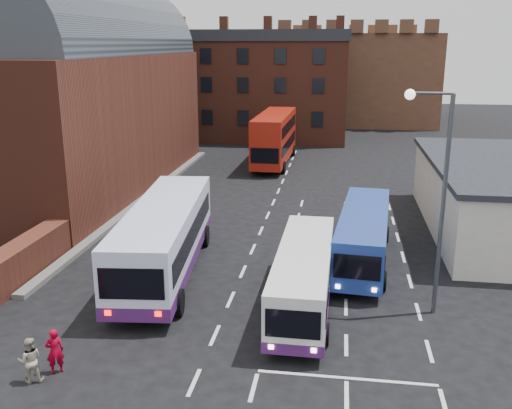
# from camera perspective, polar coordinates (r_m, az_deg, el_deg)

# --- Properties ---
(ground) EXTENTS (180.00, 180.00, 0.00)m
(ground) POSITION_cam_1_polar(r_m,az_deg,el_deg) (23.23, -3.70, -11.98)
(ground) COLOR black
(railway_station) EXTENTS (12.00, 28.00, 16.00)m
(railway_station) POSITION_cam_1_polar(r_m,az_deg,el_deg) (45.76, -17.79, 11.12)
(railway_station) COLOR #602B1E
(railway_station) RESTS_ON ground
(forecourt_wall) EXTENTS (1.20, 10.00, 1.80)m
(forecourt_wall) POSITION_cam_1_polar(r_m,az_deg,el_deg) (28.28, -23.61, -6.10)
(forecourt_wall) COLOR #602B1E
(forecourt_wall) RESTS_ON ground
(brick_terrace) EXTENTS (22.00, 10.00, 11.00)m
(brick_terrace) POSITION_cam_1_polar(r_m,az_deg,el_deg) (67.09, -0.57, 11.31)
(brick_terrace) COLOR brown
(brick_terrace) RESTS_ON ground
(castle_keep) EXTENTS (22.00, 22.00, 12.00)m
(castle_keep) POSITION_cam_1_polar(r_m,az_deg,el_deg) (86.20, 9.68, 12.44)
(castle_keep) COLOR brown
(castle_keep) RESTS_ON ground
(bus_white_outbound) EXTENTS (4.13, 12.71, 3.40)m
(bus_white_outbound) POSITION_cam_1_polar(r_m,az_deg,el_deg) (27.71, -9.13, -2.91)
(bus_white_outbound) COLOR white
(bus_white_outbound) RESTS_ON ground
(bus_white_inbound) EXTENTS (2.48, 9.53, 2.59)m
(bus_white_inbound) POSITION_cam_1_polar(r_m,az_deg,el_deg) (24.13, 4.79, -6.87)
(bus_white_inbound) COLOR white
(bus_white_inbound) RESTS_ON ground
(bus_blue) EXTENTS (3.18, 10.12, 2.72)m
(bus_blue) POSITION_cam_1_polar(r_m,az_deg,el_deg) (29.26, 10.70, -2.82)
(bus_blue) COLOR navy
(bus_blue) RESTS_ON ground
(bus_red_double) EXTENTS (3.14, 11.71, 4.66)m
(bus_red_double) POSITION_cam_1_polar(r_m,az_deg,el_deg) (52.47, 1.86, 6.70)
(bus_red_double) COLOR #9E1B0E
(bus_red_double) RESTS_ON ground
(street_lamp) EXTENTS (1.87, 0.41, 9.16)m
(street_lamp) POSITION_cam_1_polar(r_m,az_deg,el_deg) (23.42, 17.61, 2.00)
(street_lamp) COLOR #43474D
(street_lamp) RESTS_ON ground
(pedestrian_red) EXTENTS (0.71, 0.65, 1.62)m
(pedestrian_red) POSITION_cam_1_polar(r_m,az_deg,el_deg) (21.00, -19.48, -13.65)
(pedestrian_red) COLOR #9F001B
(pedestrian_red) RESTS_ON ground
(pedestrian_beige) EXTENTS (0.95, 0.86, 1.59)m
(pedestrian_beige) POSITION_cam_1_polar(r_m,az_deg,el_deg) (20.79, -21.66, -14.25)
(pedestrian_beige) COLOR #ABA28A
(pedestrian_beige) RESTS_ON ground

